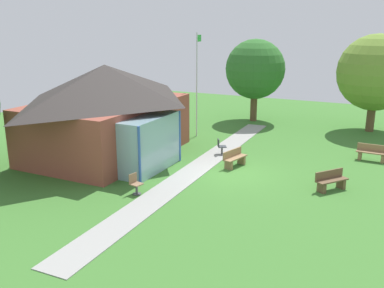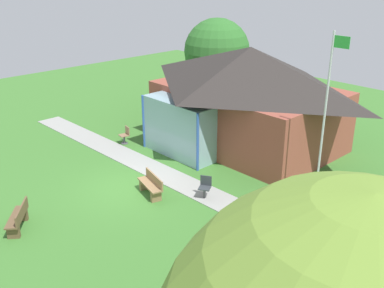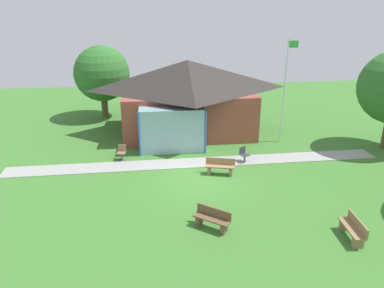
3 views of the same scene
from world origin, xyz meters
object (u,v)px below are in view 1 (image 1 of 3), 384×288
Objects in this scene: flagpole at (197,81)px; patio_chair_lawn_spare at (221,147)px; tree_far_east at (376,73)px; tree_east_hedge at (255,69)px; bench_rear_near_path at (234,159)px; pavilion at (108,109)px; bench_front_right at (372,153)px; bench_front_center at (331,181)px; patio_chair_west at (135,184)px.

flagpole reaches higher than patio_chair_lawn_spare.
tree_east_hedge is at bearing 91.71° from tree_far_east.
flagpole is 4.07× the size of bench_rear_near_path.
pavilion is at bearing -94.66° from patio_chair_lawn_spare.
pavilion reaches higher than bench_front_right.
flagpole is at bearing 163.02° from tree_east_hedge.
patio_chair_lawn_spare is 9.64m from tree_east_hedge.
patio_chair_west is (-3.98, 7.22, 0.01)m from bench_front_center.
pavilion is 10.90× the size of patio_chair_lawn_spare.
tree_east_hedge is at bearing -34.90° from bench_front_right.
bench_front_center is (-5.15, 1.27, 0.00)m from bench_front_right.
flagpole is 10.45m from patio_chair_west.
bench_front_right is 7.68m from tree_far_east.
flagpole is at bearing -85.45° from bench_front_center.
pavilion is 7.13m from bench_rear_near_path.
bench_front_center is at bearing -148.34° from tree_east_hedge.
tree_far_east is (11.99, -0.70, 3.44)m from bench_front_center.
pavilion reaches higher than bench_rear_near_path.
bench_rear_near_path is (1.05, -6.73, -2.11)m from pavilion.
pavilion is 10.90× the size of patio_chair_west.
tree_far_east is (6.15, -9.75, 0.36)m from flagpole.
tree_east_hedge is at bearing -168.31° from patio_chair_west.
flagpole is 6.18m from tree_east_hedge.
bench_front_center is (-5.84, -9.05, -3.08)m from flagpole.
patio_chair_west is at bearing -179.90° from tree_east_hedge.
pavilion is 17.08m from tree_far_east.
bench_front_right is 1.04× the size of bench_front_center.
patio_chair_west is (-4.10, -4.30, -2.10)m from pavilion.
patio_chair_lawn_spare is 0.15× the size of tree_east_hedge.
patio_chair_west is at bearing -10.57° from bench_rear_near_path.
patio_chair_lawn_spare is (1.58, 1.37, 0.01)m from bench_rear_near_path.
bench_rear_near_path is at bearing 166.33° from patio_chair_west.
tree_far_east reaches higher than tree_east_hedge.
tree_far_east is (0.24, -7.94, 0.11)m from tree_east_hedge.
bench_front_right is 5.30m from bench_front_center.
bench_front_right is 7.24m from bench_rear_near_path.
bench_front_center is 12.49m from tree_far_east.
bench_front_right is 0.24× the size of tree_far_east.
flagpole reaches higher than tree_far_east.
patio_chair_lawn_spare is at bearing -76.77° from bench_front_center.
bench_front_right is 1.77× the size of patio_chair_west.
bench_front_right is 0.97× the size of bench_rear_near_path.
bench_front_right is at bearing 137.95° from bench_rear_near_path.
bench_rear_near_path is 4.93m from bench_front_center.
patio_chair_west is at bearing -169.44° from flagpole.
flagpole is 11.53m from tree_far_east.
pavilion is 1.49× the size of tree_far_east.
bench_front_center is 6.75m from patio_chair_lawn_spare.
flagpole is at bearing -0.96° from bench_front_right.
tree_east_hedge reaches higher than patio_chair_lawn_spare.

